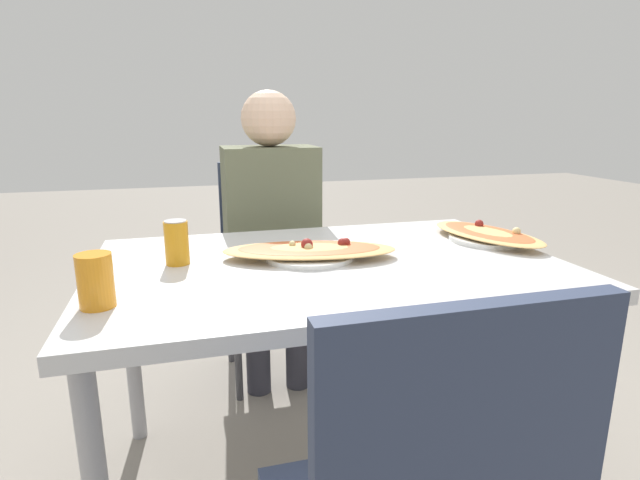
# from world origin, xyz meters

# --- Properties ---
(ground_plane) EXTENTS (14.00, 14.00, 0.00)m
(ground_plane) POSITION_xyz_m (0.00, 0.00, 0.00)
(ground_plane) COLOR gray
(dining_table) EXTENTS (1.31, 0.86, 0.72)m
(dining_table) POSITION_xyz_m (0.00, 0.00, 0.66)
(dining_table) COLOR silver
(dining_table) RESTS_ON ground_plane
(chair_far_seated) EXTENTS (0.40, 0.40, 0.93)m
(chair_far_seated) POSITION_xyz_m (-0.05, 0.77, 0.52)
(chair_far_seated) COLOR #2D3851
(chair_far_seated) RESTS_ON ground_plane
(person_seated) EXTENTS (0.37, 0.26, 1.23)m
(person_seated) POSITION_xyz_m (-0.05, 0.65, 0.72)
(person_seated) COLOR #2D2D38
(person_seated) RESTS_ON ground_plane
(pizza_main) EXTENTS (0.54, 0.31, 0.06)m
(pizza_main) POSITION_xyz_m (-0.05, 0.04, 0.74)
(pizza_main) COLOR white
(pizza_main) RESTS_ON dining_table
(soda_can) EXTENTS (0.07, 0.07, 0.12)m
(soda_can) POSITION_xyz_m (-0.42, 0.08, 0.79)
(soda_can) COLOR orange
(soda_can) RESTS_ON dining_table
(drink_glass) EXTENTS (0.08, 0.08, 0.12)m
(drink_glass) POSITION_xyz_m (-0.59, -0.21, 0.78)
(drink_glass) COLOR orange
(drink_glass) RESTS_ON dining_table
(pizza_second) EXTENTS (0.31, 0.47, 0.05)m
(pizza_second) POSITION_xyz_m (0.58, 0.09, 0.74)
(pizza_second) COLOR white
(pizza_second) RESTS_ON dining_table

